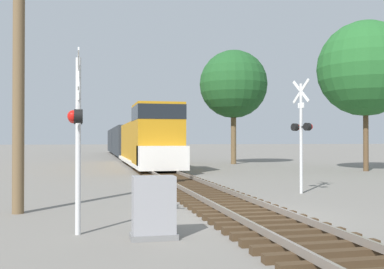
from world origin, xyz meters
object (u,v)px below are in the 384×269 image
crossing_signal_near (77,126)px  crossing_signal_far (302,130)px  freight_train (129,141)px  relay_cabinet (154,208)px  tree_far_right (366,69)px  tree_mid_background (233,84)px  utility_pole (19,43)px

crossing_signal_near → crossing_signal_far: (8.35, 5.94, 0.09)m
freight_train → relay_cabinet: size_ratio=39.41×
relay_cabinet → tree_far_right: 24.85m
crossing_signal_far → tree_mid_background: size_ratio=0.45×
crossing_signal_far → tree_far_right: (9.95, 10.59, 4.39)m
relay_cabinet → tree_mid_background: bearing=68.8°
freight_train → utility_pole: utility_pole is taller
crossing_signal_near → tree_far_right: bearing=130.2°
tree_far_right → tree_mid_background: 12.00m
freight_train → relay_cabinet: freight_train is taller
crossing_signal_near → crossing_signal_far: 10.24m
crossing_signal_far → tree_mid_background: 21.89m
utility_pole → relay_cabinet: bearing=-50.9°
freight_train → tree_mid_background: bearing=-59.5°
crossing_signal_far → relay_cabinet: crossing_signal_far is taller
relay_cabinet → utility_pole: bearing=129.1°
tree_far_right → tree_mid_background: tree_far_right is taller
crossing_signal_far → tree_far_right: bearing=-59.5°
tree_mid_background → freight_train: bearing=120.5°
tree_mid_background → crossing_signal_far: bearing=-100.9°
freight_train → crossing_signal_far: size_ratio=11.72×
relay_cabinet → tree_far_right: size_ratio=0.13×
crossing_signal_near → tree_far_right: size_ratio=0.40×
crossing_signal_near → tree_far_right: 25.06m
crossing_signal_near → utility_pole: utility_pole is taller
crossing_signal_near → crossing_signal_far: size_ratio=0.91×
crossing_signal_far → freight_train: bearing=-9.8°
freight_train → tree_far_right: bearing=-60.0°
crossing_signal_near → relay_cabinet: bearing=61.8°
utility_pole → tree_mid_background: bearing=59.2°
crossing_signal_near → tree_mid_background: (12.40, 26.99, 4.53)m
freight_train → utility_pole: 37.80m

